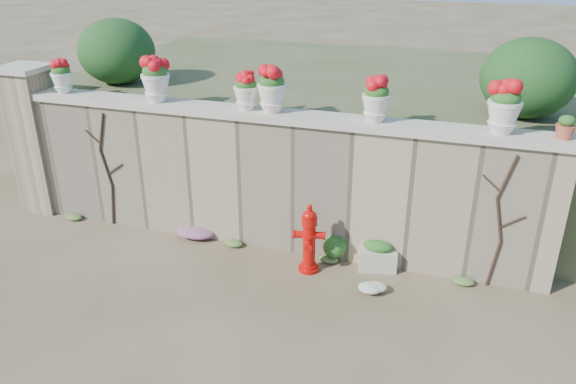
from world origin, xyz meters
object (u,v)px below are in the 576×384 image
(fire_hydrant, at_px, (309,238))
(planter_box, at_px, (378,256))
(urn_pot_0, at_px, (62,77))
(terracotta_pot, at_px, (566,128))

(fire_hydrant, height_order, planter_box, fire_hydrant)
(planter_box, relative_size, urn_pot_0, 1.14)
(fire_hydrant, bearing_deg, urn_pot_0, 159.84)
(fire_hydrant, xyz_separation_m, planter_box, (0.92, 0.35, -0.31))
(planter_box, bearing_deg, fire_hydrant, -171.87)
(fire_hydrant, distance_m, urn_pot_0, 4.63)
(planter_box, xyz_separation_m, terracotta_pot, (2.10, 0.25, 2.03))
(fire_hydrant, relative_size, terracotta_pot, 3.63)
(terracotta_pot, bearing_deg, planter_box, -173.22)
(fire_hydrant, bearing_deg, terracotta_pot, -0.87)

